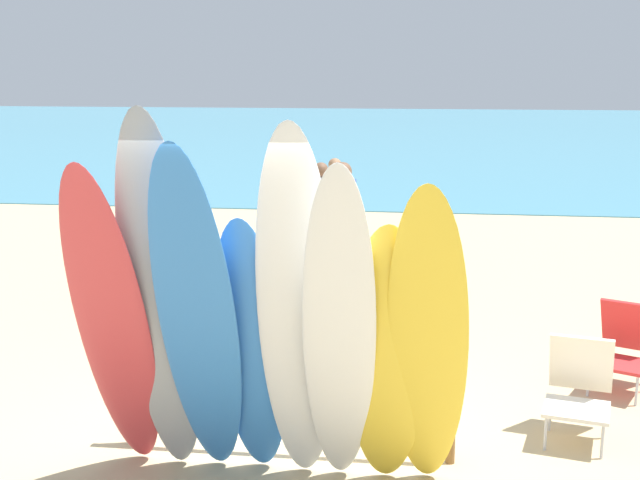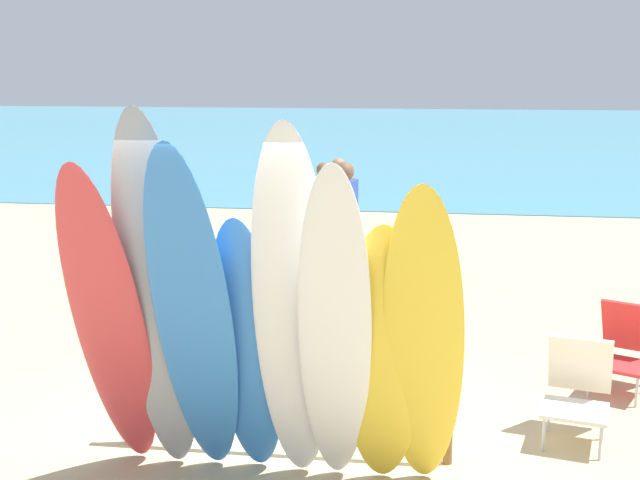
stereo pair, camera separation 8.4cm
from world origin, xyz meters
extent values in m
plane|color=tan|center=(0.00, 14.00, 0.00)|extent=(60.00, 60.00, 0.00)
cube|color=teal|center=(0.00, 30.86, 0.01)|extent=(60.00, 40.00, 0.02)
cylinder|color=brown|center=(-1.24, 0.00, 0.29)|extent=(0.07, 0.07, 0.59)
cylinder|color=brown|center=(1.24, 0.00, 0.29)|extent=(0.07, 0.07, 0.59)
cylinder|color=brown|center=(0.00, 0.00, 0.59)|extent=(2.61, 0.06, 0.06)
ellipsoid|color=#D13D42|center=(-1.10, -0.66, 1.20)|extent=(0.54, 1.00, 2.39)
ellipsoid|color=#999EA3|center=(-0.75, -0.65, 1.36)|extent=(0.59, 0.92, 2.73)
ellipsoid|color=#337AD1|center=(-0.48, -0.72, 1.27)|extent=(0.54, 1.06, 2.53)
ellipsoid|color=#337AD1|center=(-0.16, -0.52, 1.01)|extent=(0.50, 0.70, 2.01)
ellipsoid|color=white|center=(0.19, -0.66, 1.32)|extent=(0.57, 0.90, 2.65)
ellipsoid|color=white|center=(0.47, -0.73, 1.21)|extent=(0.56, 1.05, 2.42)
ellipsoid|color=yellow|center=(0.78, -0.58, 1.00)|extent=(0.58, 0.73, 2.01)
ellipsoid|color=yellow|center=(1.05, -0.65, 1.14)|extent=(0.58, 0.94, 2.29)
cylinder|color=brown|center=(-0.33, 5.83, 0.38)|extent=(0.12, 0.12, 0.77)
cylinder|color=brown|center=(-0.65, 5.86, 0.38)|extent=(0.12, 0.12, 0.77)
cube|color=#33A36B|center=(-0.49, 5.85, 0.71)|extent=(0.41, 0.25, 0.18)
cube|color=silver|center=(-0.49, 5.85, 1.07)|extent=(0.41, 0.24, 0.60)
sphere|color=brown|center=(-0.49, 5.85, 1.48)|extent=(0.22, 0.22, 0.22)
cylinder|color=brown|center=(-0.24, 5.82, 1.10)|extent=(0.09, 0.09, 0.53)
cylinder|color=brown|center=(-0.74, 5.87, 1.10)|extent=(0.09, 0.09, 0.53)
cylinder|color=brown|center=(-0.08, 4.31, 0.42)|extent=(0.13, 0.13, 0.85)
cylinder|color=brown|center=(-0.01, 4.66, 0.42)|extent=(0.13, 0.13, 0.85)
cube|color=black|center=(-0.04, 4.48, 0.78)|extent=(0.46, 0.28, 0.20)
cube|color=#2D4CB2|center=(-0.04, 4.48, 1.18)|extent=(0.32, 0.48, 0.66)
sphere|color=brown|center=(-0.04, 4.48, 1.63)|extent=(0.24, 0.24, 0.24)
cylinder|color=brown|center=(-0.10, 4.21, 1.22)|extent=(0.10, 0.10, 0.59)
cylinder|color=brown|center=(0.02, 4.76, 1.22)|extent=(0.10, 0.10, 0.59)
cylinder|color=#9E704C|center=(-0.34, 6.88, 0.37)|extent=(0.11, 0.11, 0.74)
cylinder|color=#9E704C|center=(-0.50, 7.14, 0.37)|extent=(0.11, 0.11, 0.74)
cube|color=orange|center=(-0.42, 7.01, 0.68)|extent=(0.39, 0.24, 0.18)
cube|color=orange|center=(-0.42, 7.01, 1.02)|extent=(0.37, 0.43, 0.58)
sphere|color=#9E704C|center=(-0.42, 7.01, 1.41)|extent=(0.21, 0.21, 0.21)
cylinder|color=#9E704C|center=(-0.29, 6.80, 1.06)|extent=(0.09, 0.09, 0.51)
cylinder|color=#9E704C|center=(-0.55, 7.21, 1.06)|extent=(0.09, 0.09, 0.51)
cylinder|color=#B7B7BC|center=(2.51, 1.47, 0.14)|extent=(0.02, 0.02, 0.28)
cylinder|color=#B7B7BC|center=(2.89, 1.30, 0.14)|extent=(0.02, 0.02, 0.28)
cylinder|color=#B7B7BC|center=(2.67, 1.82, 0.14)|extent=(0.02, 0.02, 0.28)
cube|color=red|center=(2.78, 1.56, 0.30)|extent=(0.64, 0.62, 0.03)
cube|color=red|center=(2.93, 1.86, 0.56)|extent=(0.56, 0.44, 0.51)
cylinder|color=#B7B7BC|center=(1.98, 0.31, 0.14)|extent=(0.02, 0.02, 0.28)
cylinder|color=#B7B7BC|center=(2.39, 0.21, 0.14)|extent=(0.02, 0.02, 0.28)
cylinder|color=#B7B7BC|center=(2.07, 0.67, 0.14)|extent=(0.02, 0.02, 0.28)
cylinder|color=#B7B7BC|center=(2.48, 0.58, 0.14)|extent=(0.02, 0.02, 0.28)
cube|color=silver|center=(2.23, 0.44, 0.30)|extent=(0.59, 0.55, 0.03)
cube|color=silver|center=(2.30, 0.76, 0.56)|extent=(0.54, 0.34, 0.52)
camera|label=1|loc=(1.02, -5.93, 2.95)|focal=47.03mm
camera|label=2|loc=(1.10, -5.92, 2.95)|focal=47.03mm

